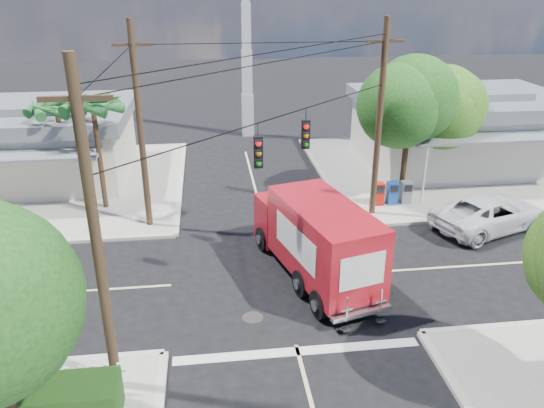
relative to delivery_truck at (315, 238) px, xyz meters
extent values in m
plane|color=black|center=(-1.37, 0.00, -1.59)|extent=(120.00, 120.00, 0.00)
cube|color=#9C978D|center=(9.63, 11.00, -1.52)|extent=(14.00, 14.00, 0.14)
cube|color=beige|center=(2.63, 11.00, -1.52)|extent=(0.25, 14.00, 0.14)
cube|color=beige|center=(9.63, 4.00, -1.52)|extent=(14.00, 0.25, 0.14)
cube|color=#9C978D|center=(-12.37, 11.00, -1.52)|extent=(14.00, 14.00, 0.14)
cube|color=beige|center=(-5.37, 11.00, -1.52)|extent=(0.25, 14.00, 0.14)
cube|color=beige|center=(-12.37, 4.00, -1.52)|extent=(14.00, 0.25, 0.14)
cube|color=beige|center=(-1.37, 10.00, -1.59)|extent=(0.12, 12.00, 0.01)
cube|color=beige|center=(8.63, 0.00, -1.59)|extent=(12.00, 0.12, 0.01)
cube|color=beige|center=(-11.37, 0.00, -1.59)|extent=(12.00, 0.12, 0.01)
cube|color=silver|center=(-1.37, -4.30, -1.59)|extent=(7.50, 0.40, 0.01)
cube|color=silver|center=(11.13, 12.00, 0.25)|extent=(11.00, 8.00, 3.40)
cube|color=slate|center=(11.13, 12.00, 2.30)|extent=(11.80, 8.80, 0.70)
cube|color=slate|center=(11.13, 12.00, 2.80)|extent=(6.05, 4.40, 0.50)
cube|color=slate|center=(11.13, 7.10, 1.45)|extent=(9.90, 1.80, 0.15)
cylinder|color=silver|center=(6.73, 6.30, 0.00)|extent=(0.12, 0.12, 2.90)
cube|color=beige|center=(-13.37, 12.50, 0.15)|extent=(10.00, 8.00, 3.20)
cube|color=slate|center=(-13.37, 12.50, 2.10)|extent=(10.80, 8.80, 0.70)
cube|color=slate|center=(-13.37, 12.50, 2.60)|extent=(5.50, 4.40, 0.50)
cylinder|color=silver|center=(-9.37, 6.80, -0.10)|extent=(0.12, 0.12, 2.70)
cube|color=silver|center=(-0.87, 20.00, -0.09)|extent=(0.80, 0.80, 3.00)
cube|color=silver|center=(-0.87, 20.00, 2.91)|extent=(0.70, 0.70, 3.00)
cube|color=silver|center=(-0.87, 20.00, 5.91)|extent=(0.60, 0.60, 3.00)
cylinder|color=#422D1C|center=(-8.37, -7.50, 0.40)|extent=(0.28, 0.28, 3.71)
cylinder|color=#422D1C|center=(5.83, 6.80, 0.60)|extent=(0.28, 0.28, 4.10)
sphere|color=#154515|center=(5.83, 6.80, 3.16)|extent=(4.10, 4.10, 4.10)
sphere|color=#154515|center=(5.43, 7.00, 3.41)|extent=(3.33, 3.33, 3.33)
sphere|color=#154515|center=(6.18, 6.50, 3.03)|extent=(3.58, 3.58, 3.58)
cylinder|color=#422D1C|center=(8.43, 9.00, 0.34)|extent=(0.28, 0.28, 3.58)
sphere|color=#2A5F12|center=(8.43, 9.00, 2.58)|extent=(3.58, 3.58, 3.58)
sphere|color=#2A5F12|center=(8.03, 9.20, 2.80)|extent=(2.91, 2.91, 2.91)
sphere|color=#2A5F12|center=(8.78, 8.70, 2.47)|extent=(3.14, 3.14, 3.14)
cylinder|color=#422D1C|center=(-8.87, 7.50, 1.05)|extent=(0.24, 0.24, 5.00)
cone|color=#246329|center=(-7.97, 7.50, 3.65)|extent=(0.50, 2.06, 0.98)
cone|color=#246329|center=(-8.30, 8.20, 3.65)|extent=(1.92, 1.68, 0.98)
cone|color=#246329|center=(-9.07, 8.38, 3.65)|extent=(2.12, 0.95, 0.98)
cone|color=#246329|center=(-9.68, 7.89, 3.65)|extent=(1.34, 2.07, 0.98)
cone|color=#246329|center=(-9.68, 7.11, 3.65)|extent=(1.34, 2.07, 0.98)
cone|color=#246329|center=(-9.07, 6.62, 3.65)|extent=(2.12, 0.95, 0.98)
cone|color=#246329|center=(-8.30, 6.80, 3.65)|extent=(1.92, 1.68, 0.98)
cylinder|color=#422D1C|center=(-10.87, 9.00, 0.85)|extent=(0.24, 0.24, 4.60)
cone|color=#246329|center=(-9.97, 9.00, 3.25)|extent=(0.50, 2.06, 0.98)
cone|color=#246329|center=(-10.30, 9.70, 3.25)|extent=(1.92, 1.68, 0.98)
cone|color=#246329|center=(-11.07, 9.88, 3.25)|extent=(2.12, 0.95, 0.98)
cone|color=#246329|center=(-11.68, 9.39, 3.25)|extent=(1.34, 2.07, 0.98)
cone|color=#246329|center=(-11.68, 8.61, 3.25)|extent=(1.34, 2.07, 0.98)
cone|color=#246329|center=(-11.07, 8.12, 3.25)|extent=(2.12, 0.95, 0.98)
cone|color=#246329|center=(-10.30, 8.30, 3.25)|extent=(1.92, 1.68, 0.98)
cylinder|color=#473321|center=(-6.57, -5.20, 2.91)|extent=(0.28, 0.28, 9.00)
cube|color=#473321|center=(-6.57, -5.20, 6.41)|extent=(1.60, 0.12, 0.12)
cylinder|color=#473321|center=(3.83, 5.20, 2.91)|extent=(0.28, 0.28, 9.00)
cube|color=#473321|center=(3.83, 5.20, 6.41)|extent=(1.60, 0.12, 0.12)
cylinder|color=#473321|center=(-6.57, 5.20, 2.91)|extent=(0.28, 0.28, 9.00)
cube|color=#473321|center=(-6.57, 5.20, 6.41)|extent=(1.60, 0.12, 0.12)
cylinder|color=black|center=(-1.37, 0.00, 4.61)|extent=(10.43, 10.43, 0.04)
cube|color=black|center=(-2.17, -0.80, 3.66)|extent=(0.30, 0.24, 1.05)
sphere|color=red|center=(-2.17, -0.94, 3.99)|extent=(0.20, 0.20, 0.20)
cube|color=black|center=(-0.27, 1.10, 3.66)|extent=(0.30, 0.24, 1.05)
sphere|color=red|center=(-0.27, 0.96, 3.99)|extent=(0.20, 0.20, 0.20)
cube|color=silver|center=(-9.17, -5.60, -1.10)|extent=(5.94, 0.05, 0.08)
cube|color=silver|center=(-9.17, -5.60, -0.70)|extent=(5.94, 0.05, 0.08)
cube|color=silver|center=(-6.37, -5.60, -0.95)|extent=(0.09, 0.06, 1.00)
cube|color=#B6150C|center=(4.43, 6.20, -0.90)|extent=(0.50, 0.50, 1.10)
cube|color=#134195|center=(5.13, 6.20, -0.90)|extent=(0.50, 0.50, 1.10)
cube|color=slate|center=(5.83, 6.20, -0.90)|extent=(0.50, 0.50, 1.10)
cube|color=black|center=(-0.04, 0.14, -1.10)|extent=(3.80, 7.28, 0.22)
cube|color=red|center=(-0.74, 2.78, -0.38)|extent=(2.47, 2.03, 1.97)
cube|color=black|center=(-0.90, 3.38, -0.02)|extent=(1.87, 0.70, 0.85)
cube|color=silver|center=(-0.95, 3.56, -1.01)|extent=(2.02, 0.64, 0.31)
cube|color=red|center=(0.17, -0.64, 0.24)|extent=(3.51, 5.60, 2.60)
cube|color=white|center=(1.27, -0.35, 0.38)|extent=(0.85, 3.12, 1.16)
cube|color=white|center=(-0.93, -0.94, 0.38)|extent=(0.85, 3.12, 1.16)
cube|color=white|center=(0.85, -3.17, 0.38)|extent=(1.56, 0.43, 1.16)
cube|color=silver|center=(0.88, -3.28, -1.10)|extent=(2.13, 0.77, 0.16)
cube|color=silver|center=(0.30, -3.56, -0.74)|extent=(0.40, 0.16, 0.90)
cube|color=silver|center=(1.51, -3.23, -0.74)|extent=(0.40, 0.16, 0.90)
cylinder|color=black|center=(-1.70, 2.38, -1.10)|extent=(0.53, 1.03, 0.99)
cylinder|color=black|center=(0.29, 2.91, -1.10)|extent=(0.53, 1.03, 0.99)
cylinder|color=black|center=(-0.36, -2.64, -1.10)|extent=(0.53, 1.03, 0.99)
cylinder|color=black|center=(1.63, -2.11, -1.10)|extent=(0.53, 1.03, 0.99)
imported|color=silver|center=(8.60, 3.12, -0.82)|extent=(6.08, 4.31, 1.54)
camera|label=1|loc=(-3.75, -17.12, 8.79)|focal=35.00mm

